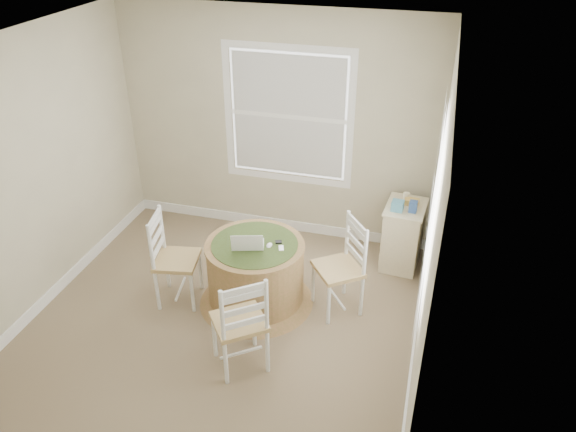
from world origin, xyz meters
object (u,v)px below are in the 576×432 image
(round_table, at_px, (256,271))
(chair_left, at_px, (177,260))
(chair_near, at_px, (239,321))
(chair_right, at_px, (338,269))
(laptop, at_px, (248,244))
(corner_chest, at_px, (402,235))

(round_table, bearing_deg, chair_left, 173.19)
(chair_near, distance_m, chair_right, 1.16)
(round_table, relative_size, laptop, 3.17)
(round_table, height_order, corner_chest, corner_chest)
(round_table, relative_size, chair_near, 1.20)
(chair_left, relative_size, chair_right, 1.00)
(round_table, height_order, chair_left, chair_left)
(laptop, bearing_deg, corner_chest, -157.27)
(chair_near, relative_size, laptop, 2.65)
(round_table, bearing_deg, chair_near, -99.80)
(chair_right, relative_size, laptop, 2.65)
(chair_left, relative_size, corner_chest, 1.31)
(chair_near, distance_m, laptop, 0.84)
(chair_right, height_order, corner_chest, chair_right)
(round_table, height_order, chair_right, chair_right)
(chair_left, bearing_deg, laptop, -92.41)
(chair_left, distance_m, chair_right, 1.56)
(chair_right, xyz_separation_m, corner_chest, (0.52, 0.94, -0.11))
(corner_chest, bearing_deg, laptop, -136.44)
(chair_left, height_order, chair_near, same)
(corner_chest, bearing_deg, chair_right, -114.83)
(laptop, distance_m, corner_chest, 1.79)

